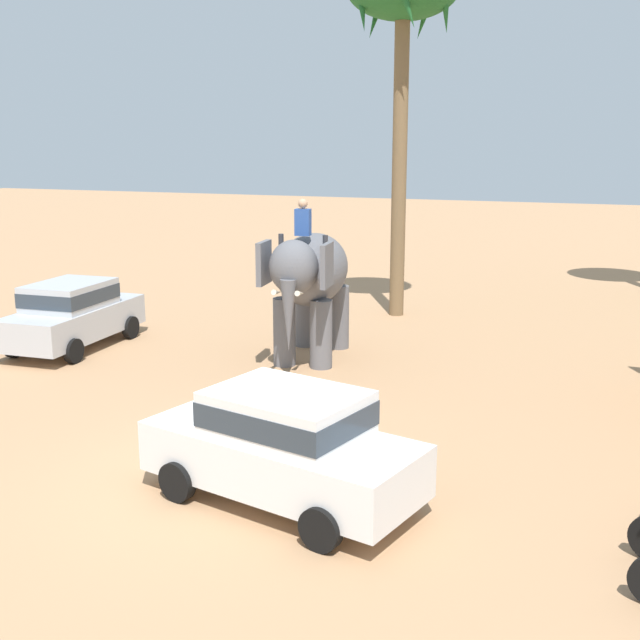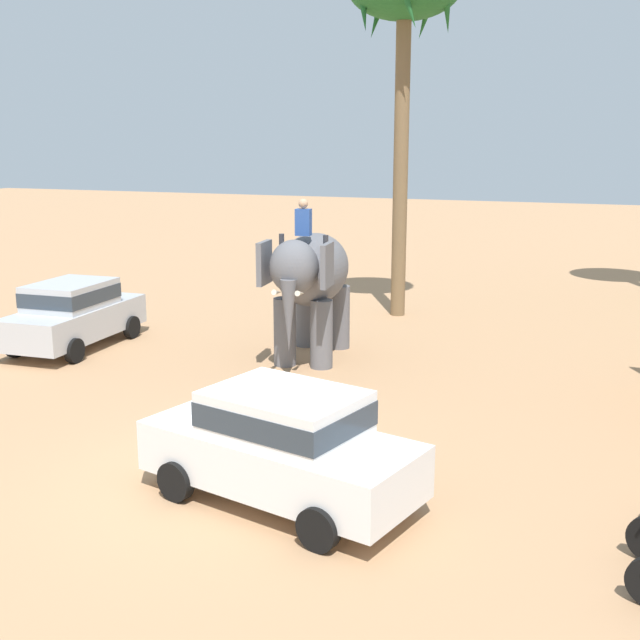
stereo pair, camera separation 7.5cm
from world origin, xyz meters
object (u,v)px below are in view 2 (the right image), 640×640
object	(u,v)px
car_parked_far_side	(73,312)
elephant_with_mahout	(310,277)
car_sedan_foreground	(282,442)
palm_tree_near_hut	(404,2)

from	to	relation	value
car_parked_far_side	elephant_with_mahout	distance (m)	6.19
car_parked_far_side	elephant_with_mahout	size ratio (longest dim) A/B	1.06
car_sedan_foreground	elephant_with_mahout	xyz separation A→B (m)	(-2.59, 7.36, 1.06)
car_sedan_foreground	elephant_with_mahout	distance (m)	7.87
elephant_with_mahout	car_parked_far_side	bearing A→B (deg)	-168.14
car_sedan_foreground	palm_tree_near_hut	size ratio (longest dim) A/B	0.43
car_sedan_foreground	palm_tree_near_hut	distance (m)	15.31
car_sedan_foreground	elephant_with_mahout	size ratio (longest dim) A/B	1.10
car_sedan_foreground	palm_tree_near_hut	bearing A→B (deg)	98.96
car_sedan_foreground	car_parked_far_side	bearing A→B (deg)	144.53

